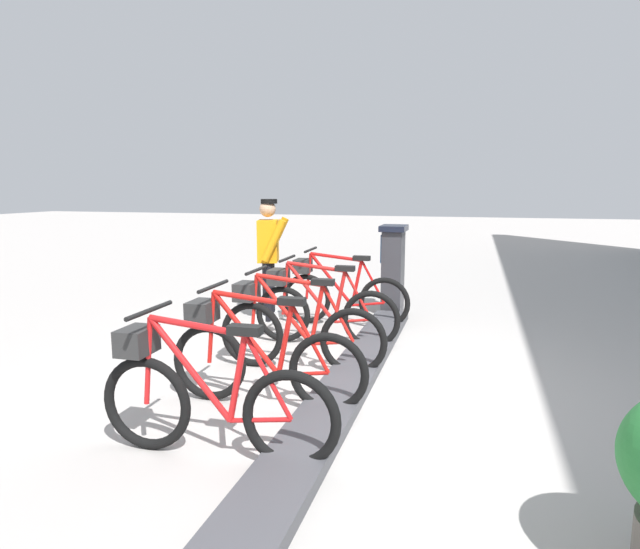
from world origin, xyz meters
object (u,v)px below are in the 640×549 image
bike_docked_1 (320,309)px  bike_docked_4 (206,397)px  payment_kiosk (393,268)px  bike_docked_2 (294,328)px  bike_docked_3 (258,356)px  worker_near_rack (269,255)px  bike_docked_0 (339,294)px

bike_docked_1 → bike_docked_4: bearing=90.0°
payment_kiosk → bike_docked_2: payment_kiosk is taller
payment_kiosk → bike_docked_2: size_ratio=0.74×
bike_docked_3 → bike_docked_4: same height
bike_docked_2 → worker_near_rack: bearing=-62.3°
bike_docked_0 → bike_docked_1: size_ratio=1.00×
bike_docked_3 → bike_docked_2: bearing=-90.0°
payment_kiosk → bike_docked_0: (0.57, 0.91, -0.24)m
worker_near_rack → bike_docked_3: bearing=109.3°
bike_docked_2 → bike_docked_4: 1.87m
bike_docked_0 → bike_docked_1: bearing=90.0°
payment_kiosk → bike_docked_1: size_ratio=0.74×
bike_docked_2 → bike_docked_3: (0.00, 0.93, 0.00)m
bike_docked_0 → worker_near_rack: 1.10m
bike_docked_2 → bike_docked_4: size_ratio=1.00×
bike_docked_0 → worker_near_rack: (0.99, -0.01, 0.48)m
bike_docked_2 → worker_near_rack: (0.99, -1.88, 0.48)m
bike_docked_3 → worker_near_rack: 3.02m
bike_docked_1 → bike_docked_0: bearing=-90.0°
bike_docked_0 → bike_docked_4: bearing=90.0°
bike_docked_2 → bike_docked_3: 0.93m
payment_kiosk → bike_docked_4: (0.57, 4.64, -0.24)m
payment_kiosk → worker_near_rack: 1.81m
bike_docked_1 → worker_near_rack: size_ratio=1.04×
bike_docked_0 → bike_docked_1: same height
bike_docked_4 → bike_docked_3: bearing=-90.0°
payment_kiosk → bike_docked_3: 3.76m
bike_docked_0 → bike_docked_1: 0.93m
payment_kiosk → bike_docked_0: size_ratio=0.74×
bike_docked_3 → bike_docked_4: (0.00, 0.93, 0.00)m
bike_docked_4 → worker_near_rack: (0.99, -3.74, 0.48)m
bike_docked_1 → bike_docked_3: same height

